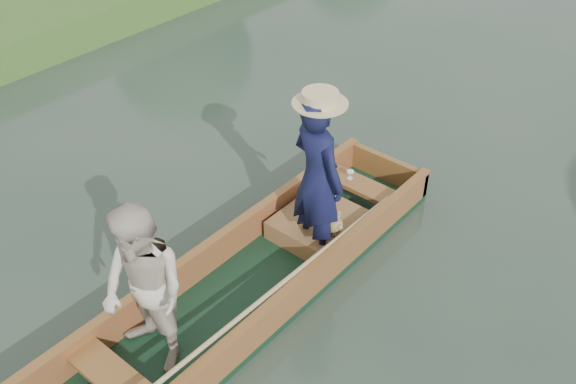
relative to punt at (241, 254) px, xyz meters
The scene contains 2 objects.
ground 0.63m from the punt, 96.45° to the left, with size 120.00×120.00×0.00m, color #283D30.
punt is the anchor object (origin of this frame).
Camera 1 is at (3.19, -3.21, 4.68)m, focal length 40.00 mm.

